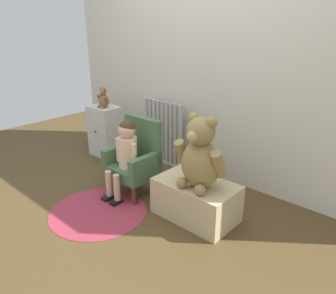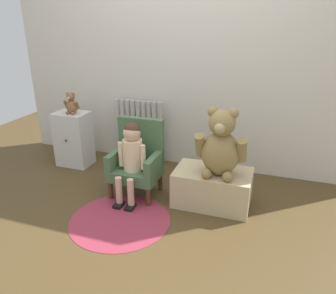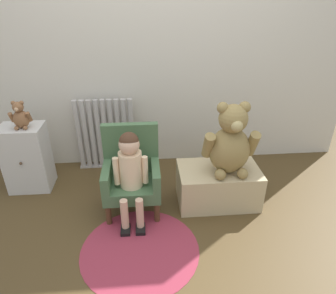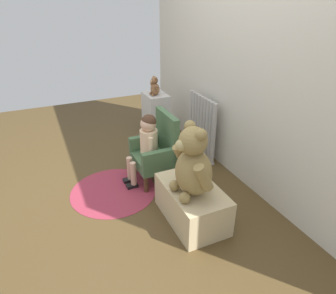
{
  "view_description": "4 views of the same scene",
  "coord_description": "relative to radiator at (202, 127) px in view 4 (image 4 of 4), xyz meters",
  "views": [
    {
      "loc": [
        1.86,
        -1.37,
        1.51
      ],
      "look_at": [
        0.15,
        0.51,
        0.51
      ],
      "focal_mm": 35.0,
      "sensor_mm": 36.0,
      "label": 1
    },
    {
      "loc": [
        0.92,
        -2.01,
        1.53
      ],
      "look_at": [
        0.07,
        0.5,
        0.48
      ],
      "focal_mm": 35.0,
      "sensor_mm": 36.0,
      "label": 2
    },
    {
      "loc": [
        -0.1,
        -1.51,
        1.59
      ],
      "look_at": [
        0.07,
        0.51,
        0.52
      ],
      "focal_mm": 32.0,
      "sensor_mm": 36.0,
      "label": 3
    },
    {
      "loc": [
        2.2,
        -0.51,
        1.69
      ],
      "look_at": [
        0.13,
        0.43,
        0.52
      ],
      "focal_mm": 32.0,
      "sensor_mm": 36.0,
      "label": 4
    }
  ],
  "objects": [
    {
      "name": "child_armchair",
      "position": [
        0.26,
        -0.65,
        -0.03
      ],
      "size": [
        0.43,
        0.36,
        0.69
      ],
      "color": "#456743",
      "rests_on": "ground_plane"
    },
    {
      "name": "small_dresser",
      "position": [
        -0.65,
        -0.29,
        -0.05
      ],
      "size": [
        0.35,
        0.28,
        0.59
      ],
      "color": "silver",
      "rests_on": "ground_plane"
    },
    {
      "name": "floor_rug",
      "position": [
        0.31,
        -1.13,
        -0.35
      ],
      "size": [
        0.81,
        0.81,
        0.01
      ],
      "primitive_type": "cylinder",
      "color": "#942E40",
      "rests_on": "ground_plane"
    },
    {
      "name": "large_teddy_bear",
      "position": [
        1.01,
        -0.67,
        0.21
      ],
      "size": [
        0.42,
        0.29,
        0.57
      ],
      "color": "olive",
      "rests_on": "low_bench"
    },
    {
      "name": "small_teddy_bear",
      "position": [
        -0.61,
        -0.32,
        0.34
      ],
      "size": [
        0.17,
        0.12,
        0.23
      ],
      "color": "brown",
      "rests_on": "small_dresser"
    },
    {
      "name": "ground_plane",
      "position": [
        0.48,
        -1.12,
        -0.35
      ],
      "size": [
        6.0,
        6.0,
        0.0
      ],
      "primitive_type": "plane",
      "color": "#4B391E"
    },
    {
      "name": "low_bench",
      "position": [
        0.96,
        -0.63,
        -0.19
      ],
      "size": [
        0.65,
        0.39,
        0.31
      ],
      "primitive_type": "cube",
      "color": "tan",
      "rests_on": "ground_plane"
    },
    {
      "name": "child_figure",
      "position": [
        0.26,
        -0.76,
        0.11
      ],
      "size": [
        0.25,
        0.35,
        0.7
      ],
      "color": "beige",
      "rests_on": "ground_plane"
    },
    {
      "name": "radiator",
      "position": [
        0.0,
        0.0,
        0.0
      ],
      "size": [
        0.56,
        0.05,
        0.7
      ],
      "color": "#B2ADAA",
      "rests_on": "ground_plane"
    },
    {
      "name": "back_wall",
      "position": [
        0.48,
        0.13,
        0.85
      ],
      "size": [
        3.8,
        0.05,
        2.4
      ],
      "primitive_type": "cube",
      "color": "beige",
      "rests_on": "ground_plane"
    }
  ]
}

